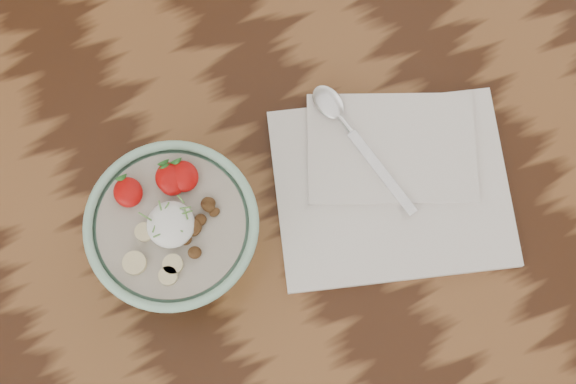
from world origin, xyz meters
The scene contains 4 objects.
table centered at (0.00, 0.00, 65.70)cm, with size 160.00×90.00×75.00cm.
breakfast_bowl centered at (4.13, 2.21, 81.30)cm, with size 18.51×18.51×12.34cm.
napkin centered at (29.47, -1.79, 75.70)cm, with size 33.03×29.80×1.68cm.
spoon centered at (27.22, 7.09, 77.10)cm, with size 5.34×19.25×1.00cm.
Camera 1 is at (7.20, -19.56, 166.90)cm, focal length 50.00 mm.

